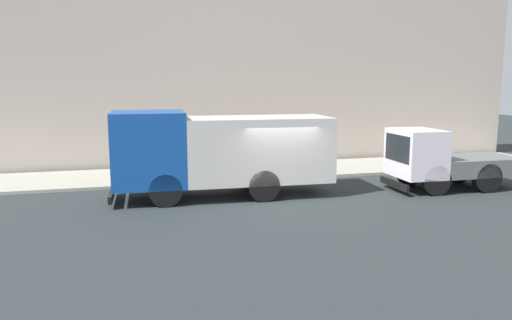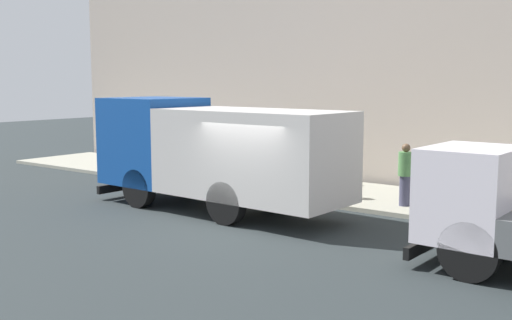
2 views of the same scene
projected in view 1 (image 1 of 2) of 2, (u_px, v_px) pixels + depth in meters
name	position (u px, v px, depth m)	size (l,w,h in m)	color
ground	(279.00, 199.00, 16.77)	(80.00, 80.00, 0.00)	#282F30
sidewalk	(246.00, 172.00, 21.47)	(3.86, 30.00, 0.12)	#A3A18F
building_facade	(233.00, 47.00, 22.91)	(0.50, 30.00, 11.22)	#BBAB9C
large_utility_truck	(220.00, 150.00, 16.85)	(2.59, 7.65, 3.01)	#14479C
small_flatbed_truck	(442.00, 161.00, 18.11)	(2.14, 4.97, 2.28)	white
pedestrian_walking	(207.00, 150.00, 21.73)	(0.44, 0.44, 1.63)	brown
pedestrian_standing	(244.00, 154.00, 20.19)	(0.49, 0.49, 1.73)	brown
pedestrian_third	(300.00, 152.00, 20.99)	(0.52, 0.52, 1.70)	#41415B
traffic_cone_orange	(147.00, 172.00, 19.16)	(0.47, 0.47, 0.67)	orange
street_sign_post	(216.00, 143.00, 19.25)	(0.44, 0.08, 2.48)	#4C5156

